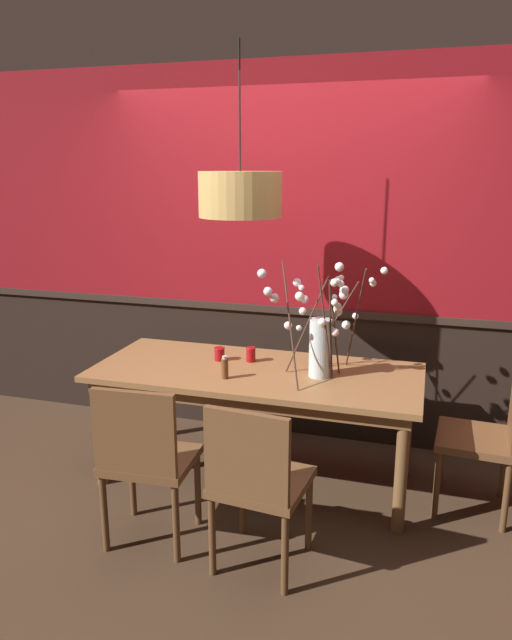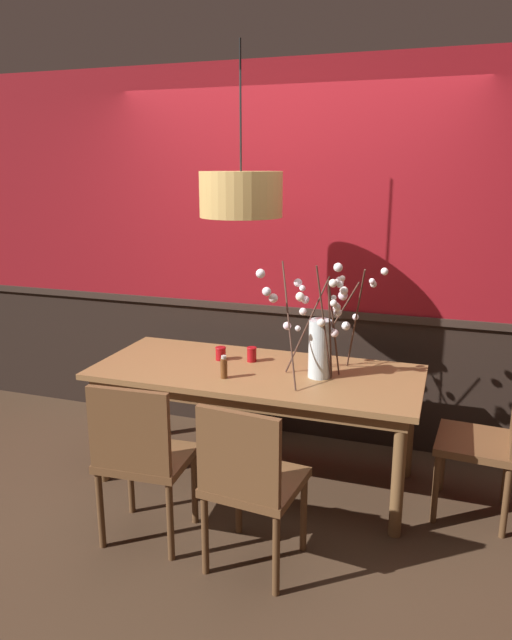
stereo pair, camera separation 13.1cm
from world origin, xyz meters
name	(u,v)px [view 2 (the right image)]	position (x,y,z in m)	size (l,w,h in m)	color
ground_plane	(256,477)	(0.00, 0.00, 0.00)	(24.00, 24.00, 0.00)	#422D1E
back_wall	(291,259)	(0.00, 0.78, 1.33)	(5.57, 0.14, 2.67)	black
dining_table	(256,382)	(0.00, 0.00, 0.66)	(2.02, 0.87, 0.74)	olive
chair_head_east_end	(490,436)	(1.38, 0.02, 0.49)	(0.46, 0.47, 0.87)	brown
chair_near_side_left	(140,453)	(-0.35, -0.84, 0.52)	(0.48, 0.43, 0.92)	brown
chair_near_side_right	(249,478)	(0.26, -0.87, 0.51)	(0.48, 0.48, 0.90)	brown
chair_far_side_left	(260,360)	(-0.26, 0.86, 0.51)	(0.41, 0.40, 0.90)	brown
vase_with_blossoms	(320,335)	(0.40, 0.01, 1.00)	(0.70, 0.59, 0.71)	silver
candle_holder_nearer_center	(252,354)	(-0.08, 0.14, 0.79)	(0.07, 0.07, 0.10)	#9E0F14
candle_holder_nearer_edge	(221,353)	(-0.28, 0.11, 0.79)	(0.07, 0.07, 0.09)	#9E0F14
condiment_bottle	(224,367)	(-0.13, -0.20, 0.81)	(0.04, 0.04, 0.14)	brown
pendant_lamp	(241,194)	(-0.13, 0.10, 1.80)	(0.50, 0.50, 1.00)	tan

